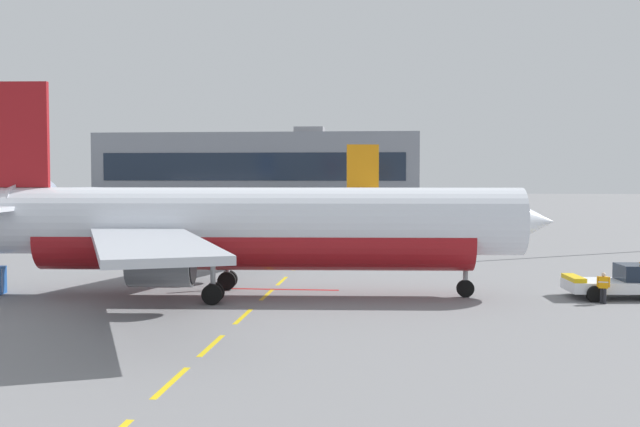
% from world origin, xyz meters
% --- Properties ---
extents(ground, '(400.00, 400.00, 0.00)m').
position_xyz_m(ground, '(40.00, 40.00, 0.00)').
color(ground, slate).
extents(apron_paint_markings, '(8.00, 93.72, 0.01)m').
position_xyz_m(apron_paint_markings, '(18.00, 36.26, 0.00)').
color(apron_paint_markings, yellow).
rests_on(apron_paint_markings, ground).
extents(airliner_foreground, '(34.81, 34.54, 12.20)m').
position_xyz_m(airliner_foreground, '(16.87, 19.26, 3.95)').
color(airliner_foreground, silver).
rests_on(airliner_foreground, ground).
extents(pushback_tug, '(6.21, 3.58, 2.08)m').
position_xyz_m(pushback_tug, '(38.23, 20.80, 0.90)').
color(pushback_tug, silver).
rests_on(pushback_tug, ground).
extents(airliner_mid_left, '(29.16, 28.56, 10.27)m').
position_xyz_m(airliner_mid_left, '(10.25, 63.47, 3.32)').
color(airliner_mid_left, white).
rests_on(airliner_mid_left, ground).
extents(ground_crew_worker, '(0.64, 0.36, 1.69)m').
position_xyz_m(ground_crew_worker, '(36.51, 18.69, 0.97)').
color(ground_crew_worker, '#232328').
rests_on(ground_crew_worker, ground).
extents(terminal_satellite, '(64.00, 27.00, 16.43)m').
position_xyz_m(terminal_satellite, '(-2.75, 136.93, 7.43)').
color(terminal_satellite, gray).
rests_on(terminal_satellite, ground).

